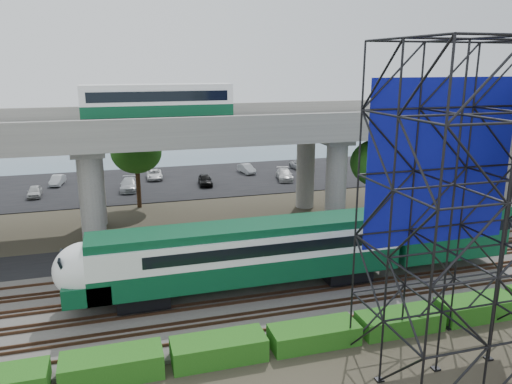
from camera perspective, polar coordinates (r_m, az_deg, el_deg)
name	(u,v)px	position (r m, az deg, el deg)	size (l,w,h in m)	color
ground	(270,308)	(30.28, 1.58, -13.14)	(140.00, 140.00, 0.00)	#474233
ballast_bed	(260,292)	(31.94, 0.45, -11.38)	(90.00, 12.00, 0.20)	slate
service_road	(229,247)	(39.51, -3.14, -6.26)	(90.00, 5.00, 0.08)	black
parking_lot	(184,181)	(61.68, -8.19, 1.27)	(90.00, 18.00, 0.08)	black
harbor_water	(164,151)	(83.11, -10.42, 4.59)	(140.00, 40.00, 0.03)	#445D6F
rail_tracks	(260,290)	(31.86, 0.45, -11.09)	(90.00, 9.52, 0.16)	#472D1E
commuter_train	(282,248)	(31.25, 3.02, -6.44)	(29.30, 3.06, 4.30)	black
overpass	(209,134)	(42.65, -5.44, 6.61)	(80.00, 12.00, 12.40)	#9E9B93
scaffold_tower	(480,216)	(24.32, 24.22, -2.51)	(9.36, 6.36, 15.00)	black
hedge_strip	(314,334)	(26.81, 6.66, -15.82)	(34.60, 1.80, 1.20)	#185313
trees	(158,167)	(42.67, -11.13, 2.80)	(40.94, 16.94, 7.69)	#382314
suv	(175,241)	(38.98, -9.22, -5.50)	(2.47, 5.37, 1.49)	black
parked_cars	(194,177)	(60.92, -7.15, 1.76)	(34.55, 9.49, 1.32)	#B9B9B9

